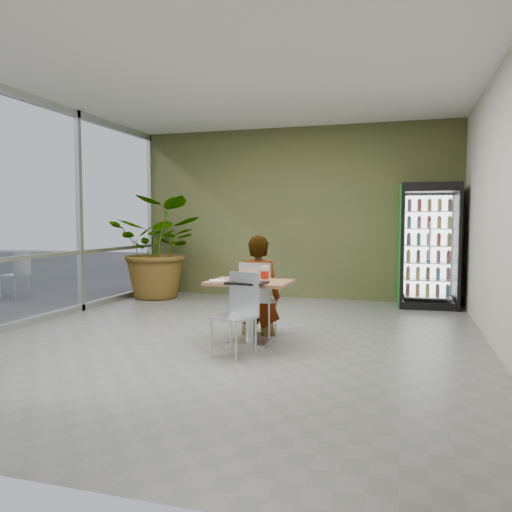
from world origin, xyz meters
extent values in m
plane|color=slate|center=(0.00, 0.00, 0.00)|extent=(7.00, 7.00, 0.00)
cube|color=#B56F4D|center=(0.27, -0.16, 0.73)|extent=(0.96, 0.68, 0.04)
cylinder|color=silver|center=(0.27, -0.16, 0.36)|extent=(0.09, 0.09, 0.71)
cube|color=silver|center=(0.27, -0.16, 0.02)|extent=(0.48, 0.39, 0.04)
cube|color=silver|center=(0.23, 0.40, 0.44)|extent=(0.41, 0.41, 0.03)
cube|color=silver|center=(0.23, 0.20, 0.69)|extent=(0.41, 0.03, 0.49)
cylinder|color=silver|center=(0.41, 0.57, 0.22)|extent=(0.02, 0.02, 0.44)
cylinder|color=silver|center=(0.05, 0.57, 0.22)|extent=(0.02, 0.02, 0.44)
cylinder|color=silver|center=(0.41, 0.22, 0.22)|extent=(0.02, 0.02, 0.44)
cylinder|color=silver|center=(0.05, 0.22, 0.22)|extent=(0.02, 0.02, 0.44)
cube|color=silver|center=(0.27, -0.74, 0.42)|extent=(0.50, 0.50, 0.03)
cube|color=silver|center=(0.33, -0.56, 0.66)|extent=(0.38, 0.16, 0.47)
cylinder|color=silver|center=(0.05, -0.84, 0.21)|extent=(0.02, 0.02, 0.42)
cylinder|color=silver|center=(0.37, -0.95, 0.21)|extent=(0.02, 0.02, 0.42)
cylinder|color=silver|center=(0.17, -0.52, 0.21)|extent=(0.02, 0.02, 0.42)
cylinder|color=silver|center=(0.49, -0.63, 0.21)|extent=(0.02, 0.02, 0.42)
imported|color=black|center=(0.23, 0.35, 0.49)|extent=(0.58, 0.38, 1.57)
cylinder|color=white|center=(0.15, -0.11, 0.76)|extent=(0.21, 0.21, 0.01)
cylinder|color=white|center=(0.46, -0.18, 0.83)|extent=(0.09, 0.09, 0.17)
cylinder|color=red|center=(0.46, -0.18, 0.83)|extent=(0.10, 0.10, 0.09)
cylinder|color=white|center=(0.46, -0.18, 0.92)|extent=(0.10, 0.10, 0.01)
cube|color=white|center=(-0.05, -0.38, 0.76)|extent=(0.22, 0.22, 0.02)
cube|color=black|center=(0.33, -0.45, 0.76)|extent=(0.45, 0.35, 0.02)
cube|color=black|center=(2.40, 3.11, 1.04)|extent=(0.97, 0.77, 2.08)
cube|color=#179922|center=(1.93, 3.11, 1.04)|extent=(0.05, 0.71, 2.03)
cube|color=silver|center=(2.40, 2.76, 1.06)|extent=(0.75, 0.05, 1.66)
imported|color=#326A2A|center=(-2.40, 2.75, 0.95)|extent=(1.86, 1.65, 1.90)
camera|label=1|loc=(2.00, -5.72, 1.45)|focal=35.00mm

